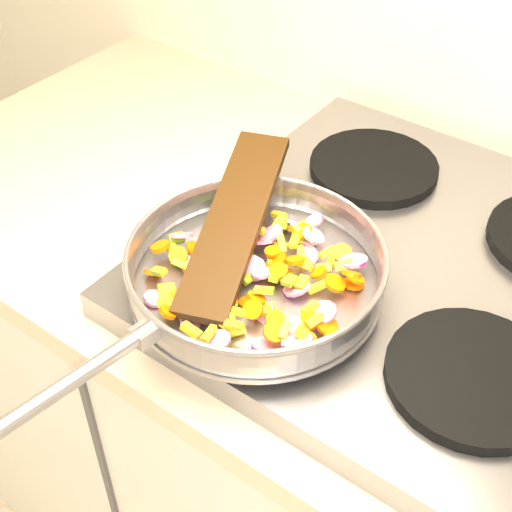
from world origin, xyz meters
The scene contains 7 objects.
cooktop centered at (-0.70, 1.67, 0.92)m, with size 0.60×0.60×0.04m, color #939399.
grate_fl centered at (-0.84, 1.52, 0.95)m, with size 0.19×0.19×0.02m, color black.
grate_fr centered at (-0.56, 1.52, 0.95)m, with size 0.19×0.19×0.02m, color black.
grate_bl centered at (-0.84, 1.81, 0.95)m, with size 0.19×0.19×0.02m, color black.
saute_pan centered at (-0.83, 1.49, 0.98)m, with size 0.34×0.51×0.05m.
vegetable_heap centered at (-0.82, 1.49, 0.98)m, with size 0.27×0.27×0.05m.
wooden_spatula centered at (-0.88, 1.52, 1.01)m, with size 0.29×0.07×0.01m, color black.
Camera 1 is at (-0.46, 1.00, 1.55)m, focal length 50.00 mm.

